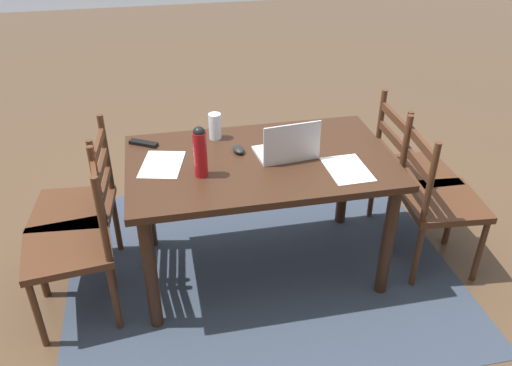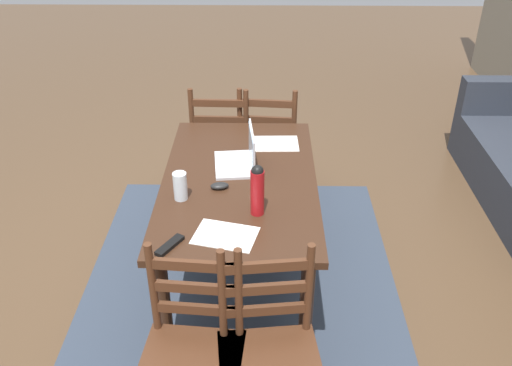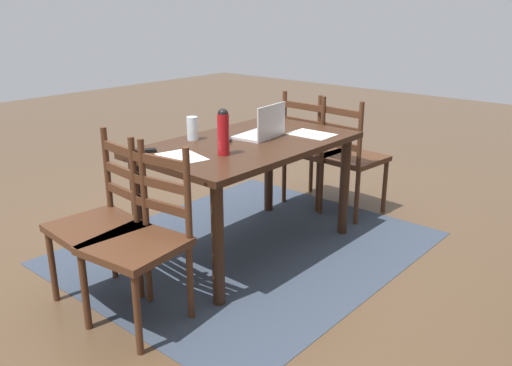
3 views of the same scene
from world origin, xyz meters
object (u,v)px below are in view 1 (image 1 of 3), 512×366
(dining_table, at_px, (260,175))
(laptop, at_px, (288,148))
(chair_left_near, at_px, (410,171))
(chair_right_far, at_px, (75,244))
(water_bottle, at_px, (200,151))
(computer_mouse, at_px, (238,149))
(tv_remote, at_px, (144,143))
(chair_left_far, at_px, (436,201))
(drinking_glass, at_px, (215,126))
(chair_right_near, at_px, (80,208))

(dining_table, bearing_deg, laptop, 176.63)
(chair_left_near, bearing_deg, chair_right_far, 9.57)
(dining_table, bearing_deg, water_bottle, 17.53)
(chair_right_far, distance_m, chair_left_near, 2.06)
(computer_mouse, xyz_separation_m, tv_remote, (0.52, -0.20, -0.01))
(dining_table, relative_size, water_bottle, 5.24)
(laptop, bearing_deg, chair_left_far, 169.47)
(chair_left_far, bearing_deg, drinking_glass, -21.05)
(chair_right_far, bearing_deg, chair_left_far, 179.97)
(laptop, height_order, tv_remote, laptop)
(chair_right_near, height_order, chair_left_near, same)
(tv_remote, bearing_deg, chair_right_far, -9.28)
(chair_left_far, bearing_deg, chair_right_near, -9.48)
(computer_mouse, bearing_deg, laptop, 146.41)
(dining_table, relative_size, tv_remote, 8.57)
(chair_right_far, xyz_separation_m, water_bottle, (-0.68, -0.06, 0.44))
(chair_right_near, bearing_deg, laptop, 171.30)
(computer_mouse, relative_size, tv_remote, 0.59)
(computer_mouse, bearing_deg, chair_right_near, -13.91)
(chair_right_near, relative_size, chair_right_far, 1.00)
(chair_left_near, distance_m, water_bottle, 1.45)
(dining_table, xyz_separation_m, drinking_glass, (0.21, -0.30, 0.18))
(chair_right_far, height_order, tv_remote, chair_right_far)
(water_bottle, bearing_deg, chair_left_near, -168.29)
(water_bottle, bearing_deg, tv_remote, -54.67)
(drinking_glass, bearing_deg, tv_remote, 0.15)
(chair_right_far, distance_m, computer_mouse, 1.00)
(chair_right_near, bearing_deg, chair_left_far, 170.52)
(laptop, xyz_separation_m, computer_mouse, (0.25, -0.11, -0.04))
(chair_right_near, height_order, tv_remote, chair_right_near)
(chair_left_near, bearing_deg, chair_left_far, 90.02)
(chair_left_near, distance_m, drinking_glass, 1.29)
(chair_right_far, bearing_deg, laptop, -172.22)
(chair_left_far, height_order, computer_mouse, chair_left_far)
(laptop, bearing_deg, dining_table, -3.37)
(drinking_glass, distance_m, tv_remote, 0.42)
(chair_left_near, relative_size, computer_mouse, 9.50)
(computer_mouse, distance_m, tv_remote, 0.56)
(chair_right_far, relative_size, computer_mouse, 9.50)
(dining_table, distance_m, chair_left_near, 1.05)
(chair_left_far, xyz_separation_m, laptop, (0.87, -0.16, 0.36))
(laptop, distance_m, drinking_glass, 0.47)
(chair_left_far, relative_size, chair_right_near, 1.00)
(chair_right_near, xyz_separation_m, laptop, (-1.17, 0.18, 0.36))
(chair_left_far, relative_size, laptop, 2.78)
(water_bottle, xyz_separation_m, computer_mouse, (-0.23, -0.21, -0.13))
(tv_remote, bearing_deg, dining_table, 95.12)
(laptop, distance_m, computer_mouse, 0.28)
(dining_table, relative_size, chair_left_far, 1.53)
(chair_left_far, distance_m, drinking_glass, 1.36)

